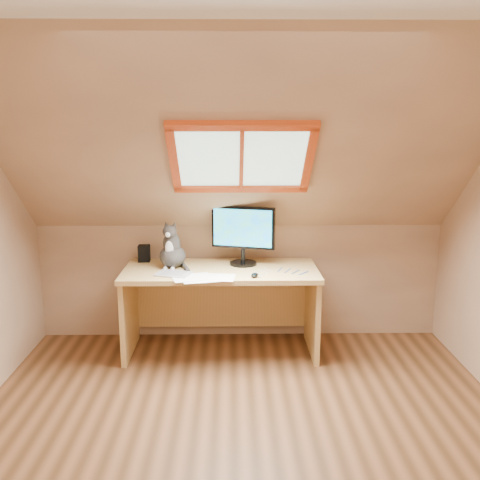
{
  "coord_description": "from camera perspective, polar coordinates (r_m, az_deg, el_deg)",
  "views": [
    {
      "loc": [
        -0.07,
        -2.79,
        1.86
      ],
      "look_at": [
        -0.01,
        1.0,
        1.04
      ],
      "focal_mm": 40.0,
      "sensor_mm": 36.0,
      "label": 1
    }
  ],
  "objects": [
    {
      "name": "ground",
      "position": [
        3.36,
        0.5,
        -21.41
      ],
      "size": [
        3.5,
        3.5,
        0.0
      ],
      "primitive_type": "plane",
      "color": "brown",
      "rests_on": "ground"
    },
    {
      "name": "room_shell",
      "position": [
        2.73,
        0.61,
        3.2
      ],
      "size": [
        3.52,
        3.52,
        2.41
      ],
      "color": "tan",
      "rests_on": "ground"
    },
    {
      "name": "desk",
      "position": [
        4.45,
        -2.04,
        -5.58
      ],
      "size": [
        1.57,
        0.69,
        0.72
      ],
      "color": "tan",
      "rests_on": "ground"
    },
    {
      "name": "monitor",
      "position": [
        4.38,
        0.33,
        0.9
      ],
      "size": [
        0.52,
        0.22,
        0.49
      ],
      "color": "black",
      "rests_on": "desk"
    },
    {
      "name": "cat",
      "position": [
        4.37,
        -7.26,
        -1.14
      ],
      "size": [
        0.26,
        0.29,
        0.39
      ],
      "color": "#3B3734",
      "rests_on": "desk"
    },
    {
      "name": "desk_speaker",
      "position": [
        4.61,
        -10.19,
        -1.41
      ],
      "size": [
        0.1,
        0.1,
        0.14
      ],
      "primitive_type": "cube",
      "rotation": [
        0.0,
        0.0,
        0.05
      ],
      "color": "black",
      "rests_on": "desk"
    },
    {
      "name": "graphics_tablet",
      "position": [
        4.19,
        -7.09,
        -3.6
      ],
      "size": [
        0.31,
        0.26,
        0.01
      ],
      "primitive_type": "cube",
      "rotation": [
        0.0,
        0.0,
        -0.3
      ],
      "color": "#B2B2B7",
      "rests_on": "desk"
    },
    {
      "name": "mouse",
      "position": [
        4.09,
        1.57,
        -3.75
      ],
      "size": [
        0.08,
        0.11,
        0.03
      ],
      "primitive_type": "ellipsoid",
      "rotation": [
        0.0,
        0.0,
        -0.25
      ],
      "color": "black",
      "rests_on": "desk"
    },
    {
      "name": "papers",
      "position": [
        4.08,
        -3.85,
        -4.01
      ],
      "size": [
        0.35,
        0.3,
        0.01
      ],
      "color": "white",
      "rests_on": "desk"
    },
    {
      "name": "cables",
      "position": [
        4.23,
        4.27,
        -3.42
      ],
      "size": [
        0.51,
        0.26,
        0.01
      ],
      "color": "silver",
      "rests_on": "desk"
    }
  ]
}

